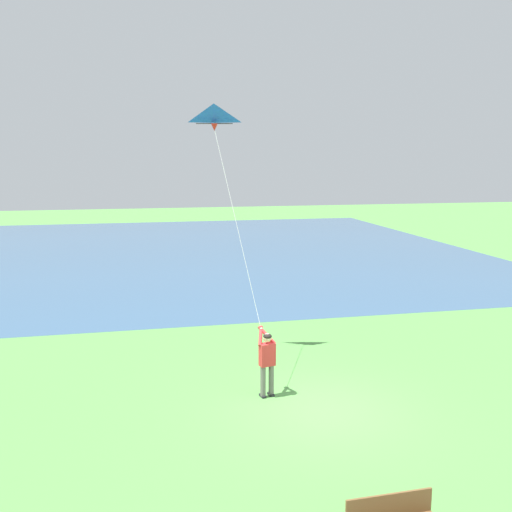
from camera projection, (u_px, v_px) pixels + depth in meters
The scene contains 4 objects.
ground_plane at pixel (323, 410), 13.98m from camera, with size 120.00×120.00×0.00m, color #569947.
lake_water at pixel (143, 251), 37.99m from camera, with size 36.00×44.00×0.01m, color #385B7F.
person_kite_flyer at pixel (267, 358), 14.64m from camera, with size 0.63×0.51×1.83m.
flying_kite at pixel (214, 119), 16.70m from camera, with size 3.38×1.38×6.03m.
Camera 1 is at (-12.48, 4.36, 6.18)m, focal length 39.39 mm.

